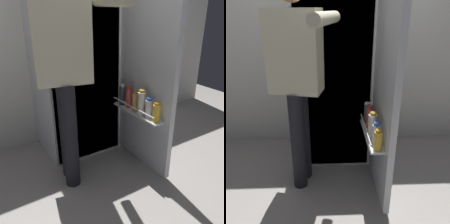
# 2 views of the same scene
# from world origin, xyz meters

# --- Properties ---
(ground_plane) EXTENTS (5.71, 5.71, 0.00)m
(ground_plane) POSITION_xyz_m (0.00, 0.00, 0.00)
(ground_plane) COLOR gray
(kitchen_wall) EXTENTS (4.40, 0.10, 2.46)m
(kitchen_wall) POSITION_xyz_m (0.00, 0.87, 1.23)
(kitchen_wall) COLOR silver
(kitchen_wall) RESTS_ON ground_plane
(refrigerator) EXTENTS (0.74, 1.25, 1.80)m
(refrigerator) POSITION_xyz_m (0.03, 0.48, 0.90)
(refrigerator) COLOR silver
(refrigerator) RESTS_ON ground_plane
(person) EXTENTS (0.56, 0.78, 1.73)m
(person) POSITION_xyz_m (-0.29, 0.04, 1.04)
(person) COLOR black
(person) RESTS_ON ground_plane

